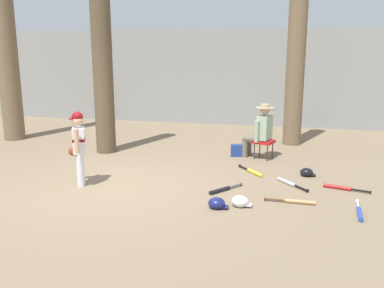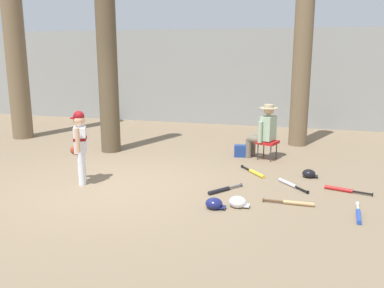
{
  "view_description": "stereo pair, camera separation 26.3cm",
  "coord_description": "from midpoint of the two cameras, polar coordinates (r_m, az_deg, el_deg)",
  "views": [
    {
      "loc": [
        2.91,
        -6.29,
        2.32
      ],
      "look_at": [
        1.32,
        0.42,
        0.75
      ],
      "focal_mm": 38.63,
      "sensor_mm": 36.0,
      "label": 1
    },
    {
      "loc": [
        3.16,
        -6.23,
        2.32
      ],
      "look_at": [
        1.32,
        0.42,
        0.75
      ],
      "focal_mm": 38.63,
      "sensor_mm": 36.0,
      "label": 2
    }
  ],
  "objects": [
    {
      "name": "batting_helmet_white",
      "position": [
        6.36,
        7.53,
        -7.96
      ],
      "size": [
        0.31,
        0.24,
        0.18
      ],
      "color": "silver",
      "rests_on": "ground"
    },
    {
      "name": "ground_plane",
      "position": [
        7.33,
        -9.86,
        -5.83
      ],
      "size": [
        60.0,
        60.0,
        0.0
      ],
      "primitive_type": "plane",
      "color": "#7F6B51"
    },
    {
      "name": "tree_near_player",
      "position": [
        9.63,
        -10.83,
        11.22
      ],
      "size": [
        0.76,
        0.76,
        4.98
      ],
      "color": "brown",
      "rests_on": "ground"
    },
    {
      "name": "bat_black_composite",
      "position": [
        6.99,
        5.2,
        -6.34
      ],
      "size": [
        0.5,
        0.62,
        0.07
      ],
      "color": "black",
      "rests_on": "ground"
    },
    {
      "name": "bat_blue_youth",
      "position": [
        6.46,
        23.11,
        -9.0
      ],
      "size": [
        0.12,
        0.79,
        0.07
      ],
      "color": "#2347AD",
      "rests_on": "ground"
    },
    {
      "name": "concrete_back_wall",
      "position": [
        13.42,
        2.45,
        9.22
      ],
      "size": [
        18.0,
        0.36,
        2.96
      ],
      "primitive_type": "cube",
      "color": "gray",
      "rests_on": "ground"
    },
    {
      "name": "tree_far_left",
      "position": [
        11.9,
        -22.97,
        16.04
      ],
      "size": [
        0.76,
        0.76,
        7.15
      ],
      "color": "brown",
      "rests_on": "ground"
    },
    {
      "name": "batting_helmet_navy",
      "position": [
        6.26,
        4.29,
        -8.23
      ],
      "size": [
        0.31,
        0.24,
        0.18
      ],
      "color": "navy",
      "rests_on": "ground"
    },
    {
      "name": "batting_helmet_black",
      "position": [
        8.06,
        16.75,
        -3.95
      ],
      "size": [
        0.29,
        0.22,
        0.17
      ],
      "color": "black",
      "rests_on": "ground"
    },
    {
      "name": "handbag_beside_stool",
      "position": [
        9.28,
        7.72,
        -0.96
      ],
      "size": [
        0.36,
        0.22,
        0.26
      ],
      "primitive_type": "cube",
      "rotation": [
        0.0,
        0.0,
        0.14
      ],
      "color": "navy",
      "rests_on": "ground"
    },
    {
      "name": "bat_red_barrel",
      "position": [
        7.47,
        21.0,
        -5.9
      ],
      "size": [
        0.76,
        0.27,
        0.07
      ],
      "color": "red",
      "rests_on": "ground"
    },
    {
      "name": "bat_yellow_trainer",
      "position": [
        8.03,
        9.63,
        -3.93
      ],
      "size": [
        0.55,
        0.66,
        0.07
      ],
      "color": "yellow",
      "rests_on": "ground"
    },
    {
      "name": "bat_aluminum_silver",
      "position": [
        7.49,
        14.34,
        -5.38
      ],
      "size": [
        0.55,
        0.63,
        0.07
      ],
      "color": "#B7BCC6",
      "rests_on": "ground"
    },
    {
      "name": "seated_spectator",
      "position": [
        9.08,
        10.7,
        1.92
      ],
      "size": [
        0.68,
        0.54,
        1.2
      ],
      "color": "#6B6051",
      "rests_on": "ground"
    },
    {
      "name": "folding_stool",
      "position": [
        9.09,
        11.2,
        0.14
      ],
      "size": [
        0.51,
        0.51,
        0.41
      ],
      "color": "red",
      "rests_on": "ground"
    },
    {
      "name": "young_ballplayer",
      "position": [
        7.45,
        -14.24,
        0.19
      ],
      "size": [
        0.47,
        0.54,
        1.31
      ],
      "color": "white",
      "rests_on": "ground"
    },
    {
      "name": "tree_behind_spectator",
      "position": [
        10.5,
        15.61,
        10.31
      ],
      "size": [
        0.61,
        0.61,
        4.47
      ],
      "color": "brown",
      "rests_on": "ground"
    },
    {
      "name": "bat_wood_tan",
      "position": [
        6.62,
        15.08,
        -7.86
      ],
      "size": [
        0.78,
        0.08,
        0.07
      ],
      "color": "tan",
      "rests_on": "ground"
    }
  ]
}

